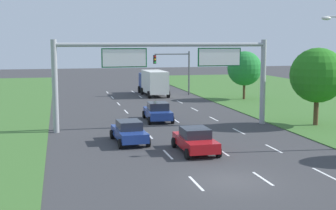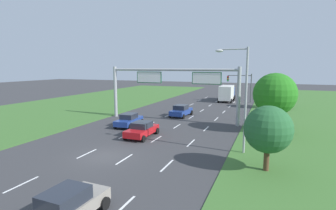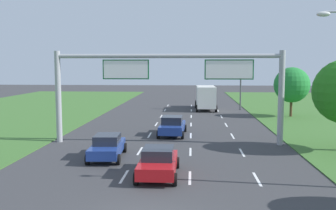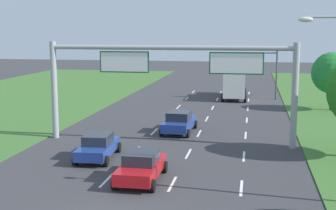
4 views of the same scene
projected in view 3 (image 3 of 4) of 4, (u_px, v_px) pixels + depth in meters
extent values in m
cube|color=white|center=(124.00, 176.00, 19.92)|extent=(0.14, 2.40, 0.01)
cube|color=white|center=(140.00, 151.00, 25.87)|extent=(0.14, 2.40, 0.01)
cube|color=white|center=(150.00, 135.00, 31.83)|extent=(0.14, 2.40, 0.01)
cube|color=white|center=(156.00, 124.00, 37.78)|extent=(0.14, 2.40, 0.01)
cube|color=white|center=(161.00, 116.00, 43.74)|extent=(0.14, 2.40, 0.01)
cube|color=white|center=(165.00, 110.00, 49.69)|extent=(0.14, 2.40, 0.01)
cube|color=white|center=(168.00, 105.00, 55.65)|extent=(0.14, 2.40, 0.01)
cube|color=white|center=(190.00, 178.00, 19.69)|extent=(0.14, 2.40, 0.01)
cube|color=white|center=(190.00, 152.00, 25.65)|extent=(0.14, 2.40, 0.01)
cube|color=white|center=(191.00, 136.00, 31.60)|extent=(0.14, 2.40, 0.01)
cube|color=white|center=(191.00, 124.00, 37.56)|extent=(0.14, 2.40, 0.01)
cube|color=white|center=(191.00, 116.00, 43.51)|extent=(0.14, 2.40, 0.01)
cube|color=white|center=(191.00, 110.00, 49.47)|extent=(0.14, 2.40, 0.01)
cube|color=white|center=(191.00, 106.00, 55.42)|extent=(0.14, 2.40, 0.01)
cube|color=white|center=(257.00, 179.00, 19.47)|extent=(0.14, 2.40, 0.01)
cube|color=white|center=(242.00, 152.00, 25.42)|extent=(0.14, 2.40, 0.01)
cube|color=white|center=(232.00, 136.00, 31.38)|extent=(0.14, 2.40, 0.01)
cube|color=white|center=(226.00, 125.00, 37.33)|extent=(0.14, 2.40, 0.01)
cube|color=white|center=(221.00, 117.00, 43.29)|extent=(0.14, 2.40, 0.01)
cube|color=white|center=(218.00, 111.00, 49.24)|extent=(0.14, 2.40, 0.01)
cube|color=white|center=(215.00, 106.00, 55.20)|extent=(0.14, 2.40, 0.01)
cube|color=navy|center=(107.00, 148.00, 23.85)|extent=(2.04, 4.42, 0.61)
cube|color=#232833|center=(107.00, 139.00, 23.81)|extent=(1.63, 1.98, 0.59)
cylinder|color=black|center=(98.00, 148.00, 25.49)|extent=(0.26, 0.65, 0.64)
cylinder|color=black|center=(125.00, 148.00, 25.48)|extent=(0.26, 0.65, 0.64)
cylinder|color=black|center=(87.00, 159.00, 22.29)|extent=(0.26, 0.65, 0.64)
cylinder|color=black|center=(118.00, 159.00, 22.27)|extent=(0.26, 0.65, 0.64)
cube|color=red|center=(158.00, 164.00, 19.97)|extent=(1.90, 4.33, 0.62)
cube|color=#232833|center=(158.00, 153.00, 19.96)|extent=(1.60, 1.93, 0.59)
cylinder|color=black|center=(144.00, 162.00, 21.66)|extent=(0.22, 0.64, 0.64)
cylinder|color=black|center=(177.00, 163.00, 21.54)|extent=(0.22, 0.64, 0.64)
cylinder|color=black|center=(136.00, 179.00, 18.46)|extent=(0.22, 0.64, 0.64)
cylinder|color=black|center=(175.00, 179.00, 18.34)|extent=(0.22, 0.64, 0.64)
cube|color=navy|center=(172.00, 127.00, 31.80)|extent=(2.12, 4.57, 0.66)
cube|color=#232833|center=(172.00, 120.00, 31.59)|extent=(1.75, 2.00, 0.65)
cylinder|color=black|center=(163.00, 128.00, 33.62)|extent=(0.25, 0.65, 0.64)
cylinder|color=black|center=(185.00, 128.00, 33.40)|extent=(0.25, 0.65, 0.64)
cylinder|color=black|center=(158.00, 135.00, 30.27)|extent=(0.25, 0.65, 0.64)
cylinder|color=black|center=(183.00, 135.00, 30.06)|extent=(0.25, 0.65, 0.64)
cube|color=navy|center=(204.00, 96.00, 53.43)|extent=(2.24, 2.14, 2.20)
cube|color=silver|center=(206.00, 97.00, 49.46)|extent=(2.46, 5.57, 2.73)
cylinder|color=black|center=(196.00, 103.00, 54.09)|extent=(0.30, 0.91, 0.90)
cylinder|color=black|center=(212.00, 104.00, 53.99)|extent=(0.30, 0.91, 0.90)
cylinder|color=black|center=(196.00, 105.00, 51.81)|extent=(0.30, 0.91, 0.90)
cylinder|color=black|center=(214.00, 105.00, 51.70)|extent=(0.30, 0.91, 0.90)
cylinder|color=black|center=(197.00, 109.00, 47.50)|extent=(0.30, 0.91, 0.90)
cylinder|color=black|center=(216.00, 109.00, 47.39)|extent=(0.30, 0.91, 0.90)
cylinder|color=#9EA0A5|center=(58.00, 97.00, 28.64)|extent=(0.44, 0.44, 7.00)
cylinder|color=#9EA0A5|center=(281.00, 98.00, 27.57)|extent=(0.44, 0.44, 7.00)
cylinder|color=#9EA0A5|center=(168.00, 56.00, 27.78)|extent=(16.80, 0.32, 0.32)
cube|color=#0C5B28|center=(126.00, 69.00, 28.09)|extent=(3.50, 0.12, 1.48)
cube|color=white|center=(126.00, 69.00, 28.02)|extent=(3.34, 0.01, 1.32)
cube|color=#0C5B28|center=(229.00, 70.00, 27.59)|extent=(3.60, 0.12, 1.48)
cube|color=white|center=(229.00, 70.00, 27.53)|extent=(3.44, 0.01, 1.32)
cylinder|color=#47494F|center=(241.00, 89.00, 49.57)|extent=(0.20, 0.20, 5.60)
cylinder|color=#47494F|center=(224.00, 71.00, 49.46)|extent=(4.50, 0.14, 0.14)
cube|color=black|center=(207.00, 75.00, 49.67)|extent=(0.32, 0.36, 1.10)
sphere|color=red|center=(207.00, 73.00, 49.43)|extent=(0.22, 0.22, 0.22)
sphere|color=orange|center=(207.00, 75.00, 49.47)|extent=(0.22, 0.22, 0.22)
sphere|color=green|center=(207.00, 78.00, 49.51)|extent=(0.22, 0.22, 0.22)
ellipsoid|color=silver|center=(323.00, 14.00, 17.23)|extent=(0.64, 0.32, 0.24)
cylinder|color=#513823|center=(291.00, 108.00, 43.05)|extent=(0.29, 0.29, 2.18)
sphere|color=#227C32|center=(292.00, 85.00, 42.78)|extent=(4.05, 4.05, 4.05)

